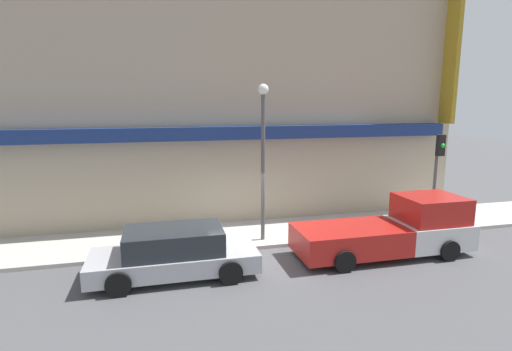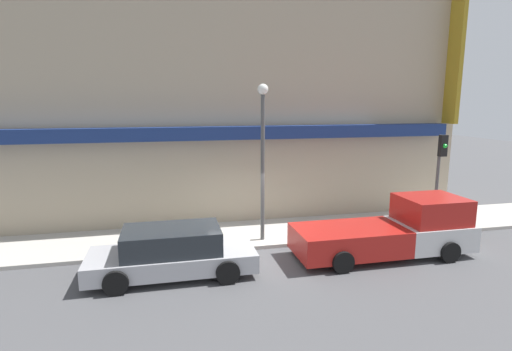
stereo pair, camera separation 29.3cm
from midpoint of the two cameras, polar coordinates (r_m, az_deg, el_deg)
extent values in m
plane|color=#4C4C4F|center=(13.62, -0.43, -10.67)|extent=(80.00, 80.00, 0.00)
cube|color=#B7B2A8|center=(14.98, -1.67, -8.42)|extent=(36.00, 3.00, 0.13)
cube|color=tan|center=(17.13, -3.74, 12.15)|extent=(19.80, 3.00, 10.84)
cube|color=navy|center=(15.39, -2.60, 6.11)|extent=(18.22, 0.60, 0.50)
cube|color=olive|center=(19.40, 27.06, 15.68)|extent=(0.20, 0.80, 6.10)
cube|color=silver|center=(14.58, 24.02, -7.57)|extent=(2.30, 1.91, 0.81)
cube|color=#B21E19|center=(14.36, 24.26, -4.43)|extent=(1.96, 1.76, 0.84)
cube|color=#B21E19|center=(13.11, 13.74, -8.94)|extent=(3.45, 1.91, 0.81)
cylinder|color=black|center=(15.43, 21.99, -7.58)|extent=(0.66, 0.22, 0.66)
cylinder|color=black|center=(14.00, 26.47, -9.76)|extent=(0.66, 0.22, 0.66)
cylinder|color=black|center=(13.77, 9.51, -9.10)|extent=(0.66, 0.22, 0.66)
cylinder|color=black|center=(12.15, 12.97, -11.96)|extent=(0.66, 0.22, 0.66)
cube|color=#ADADB2|center=(11.89, -11.13, -11.70)|extent=(4.69, 1.84, 0.53)
cube|color=#23282D|center=(11.68, -11.24, -8.98)|extent=(2.72, 1.66, 0.67)
cylinder|color=black|center=(12.90, -4.67, -10.35)|extent=(0.66, 0.22, 0.66)
cylinder|color=black|center=(11.22, -3.29, -13.64)|extent=(0.66, 0.22, 0.66)
cylinder|color=black|center=(12.86, -17.85, -10.92)|extent=(0.66, 0.22, 0.66)
cylinder|color=black|center=(11.17, -18.67, -14.31)|extent=(0.66, 0.22, 0.66)
cylinder|color=#196633|center=(13.84, -9.78, -8.64)|extent=(0.17, 0.17, 0.58)
sphere|color=#196633|center=(13.73, -9.83, -7.17)|extent=(0.16, 0.16, 0.16)
cylinder|color=#4C4C4C|center=(13.67, 1.57, 0.88)|extent=(0.14, 0.14, 5.02)
sphere|color=silver|center=(13.48, 1.63, 12.22)|extent=(0.36, 0.36, 0.36)
cylinder|color=#4C4C4C|center=(16.89, 24.90, -0.74)|extent=(0.12, 0.12, 3.57)
cube|color=black|center=(16.58, 25.60, 3.86)|extent=(0.28, 0.20, 0.80)
sphere|color=green|center=(16.49, 25.86, 3.81)|extent=(0.16, 0.16, 0.16)
camera|label=1|loc=(0.15, -89.41, 0.11)|focal=28.00mm
camera|label=2|loc=(0.15, 90.59, -0.11)|focal=28.00mm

